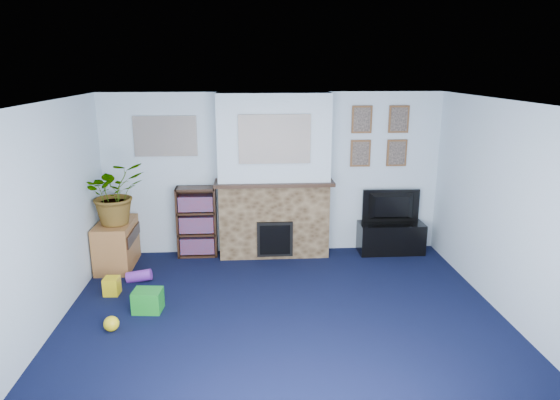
{
  "coord_description": "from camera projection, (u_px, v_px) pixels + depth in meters",
  "views": [
    {
      "loc": [
        -0.38,
        -5.01,
        2.76
      ],
      "look_at": [
        0.01,
        0.88,
        1.17
      ],
      "focal_mm": 32.0,
      "sensor_mm": 36.0,
      "label": 1
    }
  ],
  "objects": [
    {
      "name": "mantel_can",
      "position": [
        327.0,
        176.0,
        7.23
      ],
      "size": [
        0.06,
        0.06,
        0.12
      ],
      "primitive_type": "cylinder",
      "color": "yellow",
      "rests_on": "chimney_breast"
    },
    {
      "name": "toy_tube",
      "position": [
        139.0,
        276.0,
        6.59
      ],
      "size": [
        0.34,
        0.15,
        0.19
      ],
      "primitive_type": "cylinder",
      "rotation": [
        0.0,
        1.43,
        0.0
      ],
      "color": "purple",
      "rests_on": "ground"
    },
    {
      "name": "mantel_candle",
      "position": [
        295.0,
        175.0,
        7.19
      ],
      "size": [
        0.05,
        0.05,
        0.16
      ],
      "primitive_type": "cylinder",
      "color": "#B2BFC6",
      "rests_on": "chimney_breast"
    },
    {
      "name": "mantel_clock",
      "position": [
        271.0,
        176.0,
        7.17
      ],
      "size": [
        0.1,
        0.06,
        0.14
      ],
      "primitive_type": "cube",
      "color": "gold",
      "rests_on": "chimney_breast"
    },
    {
      "name": "tv_stand",
      "position": [
        391.0,
        238.0,
        7.58
      ],
      "size": [
        0.98,
        0.41,
        0.46
      ],
      "primitive_type": "cube",
      "color": "black",
      "rests_on": "ground"
    },
    {
      "name": "portrait_tr",
      "position": [
        399.0,
        119.0,
        7.31
      ],
      "size": [
        0.3,
        0.03,
        0.4
      ],
      "primitive_type": "cube",
      "color": "brown",
      "rests_on": "wall_back"
    },
    {
      "name": "television",
      "position": [
        392.0,
        207.0,
        7.47
      ],
      "size": [
        0.87,
        0.13,
        0.5
      ],
      "primitive_type": "imported",
      "rotation": [
        0.0,
        0.0,
        3.12
      ],
      "color": "black",
      "rests_on": "tv_stand"
    },
    {
      "name": "toy_ball",
      "position": [
        111.0,
        323.0,
        5.35
      ],
      "size": [
        0.17,
        0.17,
        0.17
      ],
      "primitive_type": "sphere",
      "color": "yellow",
      "rests_on": "ground"
    },
    {
      "name": "wall_left",
      "position": [
        41.0,
        223.0,
        5.09
      ],
      "size": [
        0.04,
        4.5,
        2.4
      ],
      "primitive_type": "cube",
      "color": "silver",
      "rests_on": "ground"
    },
    {
      "name": "potted_plant",
      "position": [
        115.0,
        193.0,
        6.78
      ],
      "size": [
        1.01,
        0.98,
        0.87
      ],
      "primitive_type": "imported",
      "rotation": [
        0.0,
        0.0,
        0.53
      ],
      "color": "#26661E",
      "rests_on": "sideboard"
    },
    {
      "name": "ceiling",
      "position": [
        285.0,
        103.0,
        4.94
      ],
      "size": [
        5.0,
        4.5,
        0.01
      ],
      "primitive_type": "cube",
      "color": "white",
      "rests_on": "wall_back"
    },
    {
      "name": "wall_front",
      "position": [
        312.0,
        326.0,
        3.09
      ],
      "size": [
        5.0,
        0.04,
        2.4
      ],
      "primitive_type": "cube",
      "color": "silver",
      "rests_on": "ground"
    },
    {
      "name": "wall_right",
      "position": [
        514.0,
        214.0,
        5.42
      ],
      "size": [
        0.04,
        4.5,
        2.4
      ],
      "primitive_type": "cube",
      "color": "silver",
      "rests_on": "ground"
    },
    {
      "name": "chimney_breast",
      "position": [
        274.0,
        178.0,
        7.23
      ],
      "size": [
        1.72,
        0.5,
        2.4
      ],
      "color": "brown",
      "rests_on": "ground"
    },
    {
      "name": "wall_back",
      "position": [
        273.0,
        174.0,
        7.42
      ],
      "size": [
        5.0,
        0.04,
        2.4
      ],
      "primitive_type": "cube",
      "color": "silver",
      "rests_on": "ground"
    },
    {
      "name": "green_crate",
      "position": [
        148.0,
        300.0,
        5.77
      ],
      "size": [
        0.34,
        0.29,
        0.26
      ],
      "primitive_type": "cube",
      "rotation": [
        0.0,
        0.0,
        -0.09
      ],
      "color": "#198C26",
      "rests_on": "ground"
    },
    {
      "name": "collage_left",
      "position": [
        165.0,
        136.0,
        7.16
      ],
      "size": [
        0.9,
        0.03,
        0.58
      ],
      "primitive_type": "cube",
      "color": "gray",
      "rests_on": "wall_back"
    },
    {
      "name": "sideboard",
      "position": [
        117.0,
        243.0,
        7.02
      ],
      "size": [
        0.47,
        0.84,
        0.65
      ],
      "primitive_type": "cube",
      "color": "#A06533",
      "rests_on": "ground"
    },
    {
      "name": "mantel_teddy",
      "position": [
        235.0,
        177.0,
        7.14
      ],
      "size": [
        0.12,
        0.12,
        0.12
      ],
      "primitive_type": "sphere",
      "color": "gray",
      "rests_on": "chimney_breast"
    },
    {
      "name": "portrait_br",
      "position": [
        397.0,
        153.0,
        7.44
      ],
      "size": [
        0.3,
        0.03,
        0.4
      ],
      "primitive_type": "cube",
      "color": "brown",
      "rests_on": "wall_back"
    },
    {
      "name": "collage_main",
      "position": [
        275.0,
        139.0,
        6.87
      ],
      "size": [
        1.0,
        0.03,
        0.68
      ],
      "primitive_type": "cube",
      "color": "gray",
      "rests_on": "chimney_breast"
    },
    {
      "name": "toy_block",
      "position": [
        112.0,
        286.0,
        6.2
      ],
      "size": [
        0.19,
        0.19,
        0.22
      ],
      "primitive_type": "cube",
      "rotation": [
        0.0,
        0.0,
        -0.06
      ],
      "color": "yellow",
      "rests_on": "ground"
    },
    {
      "name": "bookshelf",
      "position": [
        197.0,
        223.0,
        7.39
      ],
      "size": [
        0.58,
        0.28,
        1.05
      ],
      "color": "black",
      "rests_on": "ground"
    },
    {
      "name": "portrait_bl",
      "position": [
        360.0,
        153.0,
        7.41
      ],
      "size": [
        0.3,
        0.03,
        0.4
      ],
      "primitive_type": "cube",
      "color": "brown",
      "rests_on": "wall_back"
    },
    {
      "name": "floor",
      "position": [
        284.0,
        321.0,
        5.57
      ],
      "size": [
        5.0,
        4.5,
        0.01
      ],
      "primitive_type": "cube",
      "color": "black",
      "rests_on": "ground"
    },
    {
      "name": "portrait_tl",
      "position": [
        362.0,
        119.0,
        7.28
      ],
      "size": [
        0.3,
        0.03,
        0.4
      ],
      "primitive_type": "cube",
      "color": "brown",
      "rests_on": "wall_back"
    }
  ]
}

